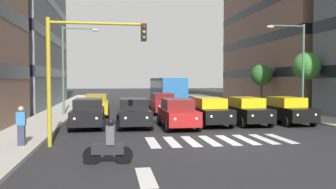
{
  "coord_description": "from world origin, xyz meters",
  "views": [
    {
      "loc": [
        5.0,
        15.49,
        2.9
      ],
      "look_at": [
        1.48,
        -5.7,
        1.93
      ],
      "focal_mm": 36.75,
      "sensor_mm": 36.0,
      "label": 1
    }
  ],
  "objects_px": {
    "car_0": "(287,110)",
    "street_tree_1": "(307,66)",
    "car_2": "(210,111)",
    "car_row2_0": "(96,105)",
    "motorcycle_with_rider": "(109,145)",
    "street_lamp_right": "(69,61)",
    "car_5": "(88,113)",
    "car_4": "(134,112)",
    "car_row2_1": "(163,103)",
    "bus_behind_traffic": "(167,88)",
    "car_1": "(247,111)",
    "street_tree_2": "(262,75)",
    "car_3": "(178,113)",
    "street_lamp_left": "(297,60)",
    "traffic_light_gantry": "(78,60)",
    "pedestrian_waiting": "(21,125)"
  },
  "relations": [
    {
      "from": "car_row2_0",
      "to": "motorcycle_with_rider",
      "type": "distance_m",
      "value": 15.33
    },
    {
      "from": "pedestrian_waiting",
      "to": "car_3",
      "type": "bearing_deg",
      "value": -146.85
    },
    {
      "from": "street_lamp_left",
      "to": "street_tree_1",
      "type": "bearing_deg",
      "value": -140.84
    },
    {
      "from": "car_5",
      "to": "car_row2_0",
      "type": "bearing_deg",
      "value": -91.89
    },
    {
      "from": "car_2",
      "to": "car_3",
      "type": "bearing_deg",
      "value": 21.25
    },
    {
      "from": "car_3",
      "to": "motorcycle_with_rider",
      "type": "height_order",
      "value": "car_3"
    },
    {
      "from": "street_tree_2",
      "to": "street_tree_1",
      "type": "bearing_deg",
      "value": 90.66
    },
    {
      "from": "street_lamp_left",
      "to": "pedestrian_waiting",
      "type": "height_order",
      "value": "street_lamp_left"
    },
    {
      "from": "car_row2_0",
      "to": "pedestrian_waiting",
      "type": "distance_m",
      "value": 12.41
    },
    {
      "from": "car_4",
      "to": "car_row2_1",
      "type": "bearing_deg",
      "value": -111.0
    },
    {
      "from": "car_row2_1",
      "to": "car_0",
      "type": "bearing_deg",
      "value": 132.71
    },
    {
      "from": "traffic_light_gantry",
      "to": "car_4",
      "type": "bearing_deg",
      "value": -116.62
    },
    {
      "from": "car_2",
      "to": "street_lamp_left",
      "type": "distance_m",
      "value": 8.06
    },
    {
      "from": "car_1",
      "to": "car_5",
      "type": "distance_m",
      "value": 9.88
    },
    {
      "from": "car_1",
      "to": "street_lamp_left",
      "type": "height_order",
      "value": "street_lamp_left"
    },
    {
      "from": "car_2",
      "to": "pedestrian_waiting",
      "type": "distance_m",
      "value": 11.35
    },
    {
      "from": "street_lamp_right",
      "to": "car_row2_0",
      "type": "bearing_deg",
      "value": 173.53
    },
    {
      "from": "car_4",
      "to": "motorcycle_with_rider",
      "type": "xyz_separation_m",
      "value": [
        1.42,
        8.91,
        -0.24
      ]
    },
    {
      "from": "car_row2_1",
      "to": "car_row2_0",
      "type": "bearing_deg",
      "value": 12.5
    },
    {
      "from": "car_row2_0",
      "to": "motorcycle_with_rider",
      "type": "height_order",
      "value": "car_row2_0"
    },
    {
      "from": "traffic_light_gantry",
      "to": "street_lamp_left",
      "type": "relative_size",
      "value": 0.83
    },
    {
      "from": "car_5",
      "to": "traffic_light_gantry",
      "type": "relative_size",
      "value": 0.81
    },
    {
      "from": "bus_behind_traffic",
      "to": "motorcycle_with_rider",
      "type": "relative_size",
      "value": 6.17
    },
    {
      "from": "car_5",
      "to": "pedestrian_waiting",
      "type": "distance_m",
      "value": 6.36
    },
    {
      "from": "car_3",
      "to": "car_row2_0",
      "type": "xyz_separation_m",
      "value": [
        5.02,
        -7.22,
        0.0
      ]
    },
    {
      "from": "pedestrian_waiting",
      "to": "traffic_light_gantry",
      "type": "bearing_deg",
      "value": -171.76
    },
    {
      "from": "car_1",
      "to": "street_tree_2",
      "type": "distance_m",
      "value": 12.84
    },
    {
      "from": "car_row2_0",
      "to": "car_5",
      "type": "bearing_deg",
      "value": 88.11
    },
    {
      "from": "motorcycle_with_rider",
      "to": "street_tree_1",
      "type": "xyz_separation_m",
      "value": [
        -14.77,
        -12.3,
        3.21
      ]
    },
    {
      "from": "bus_behind_traffic",
      "to": "street_tree_2",
      "type": "distance_m",
      "value": 10.36
    },
    {
      "from": "car_2",
      "to": "bus_behind_traffic",
      "type": "distance_m",
      "value": 16.85
    },
    {
      "from": "car_row2_0",
      "to": "bus_behind_traffic",
      "type": "distance_m",
      "value": 12.76
    },
    {
      "from": "car_3",
      "to": "car_row2_0",
      "type": "bearing_deg",
      "value": -55.21
    },
    {
      "from": "street_lamp_left",
      "to": "street_tree_2",
      "type": "relative_size",
      "value": 1.59
    },
    {
      "from": "car_row2_1",
      "to": "car_3",
      "type": "bearing_deg",
      "value": 87.55
    },
    {
      "from": "car_0",
      "to": "car_2",
      "type": "xyz_separation_m",
      "value": [
        5.17,
        -0.07,
        0.0
      ]
    },
    {
      "from": "car_0",
      "to": "street_tree_1",
      "type": "relative_size",
      "value": 0.93
    },
    {
      "from": "motorcycle_with_rider",
      "to": "street_lamp_right",
      "type": "bearing_deg",
      "value": -78.86
    },
    {
      "from": "traffic_light_gantry",
      "to": "street_lamp_left",
      "type": "xyz_separation_m",
      "value": [
        -14.51,
        -7.54,
        0.56
      ]
    },
    {
      "from": "car_3",
      "to": "pedestrian_waiting",
      "type": "bearing_deg",
      "value": 33.15
    },
    {
      "from": "street_lamp_left",
      "to": "pedestrian_waiting",
      "type": "xyz_separation_m",
      "value": [
        16.79,
        7.87,
        -3.26
      ]
    },
    {
      "from": "street_lamp_left",
      "to": "pedestrian_waiting",
      "type": "bearing_deg",
      "value": 25.12
    },
    {
      "from": "car_2",
      "to": "motorcycle_with_rider",
      "type": "relative_size",
      "value": 2.61
    },
    {
      "from": "car_row2_0",
      "to": "street_lamp_left",
      "type": "distance_m",
      "value": 15.26
    },
    {
      "from": "street_tree_1",
      "to": "traffic_light_gantry",
      "type": "bearing_deg",
      "value": 28.74
    },
    {
      "from": "car_4",
      "to": "car_row2_0",
      "type": "distance_m",
      "value": 6.84
    },
    {
      "from": "bus_behind_traffic",
      "to": "street_lamp_left",
      "type": "bearing_deg",
      "value": 115.46
    },
    {
      "from": "street_lamp_left",
      "to": "street_lamp_right",
      "type": "bearing_deg",
      "value": -15.48
    },
    {
      "from": "car_0",
      "to": "street_tree_2",
      "type": "xyz_separation_m",
      "value": [
        -3.32,
        -11.14,
        2.38
      ]
    },
    {
      "from": "car_1",
      "to": "car_2",
      "type": "distance_m",
      "value": 2.44
    }
  ]
}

